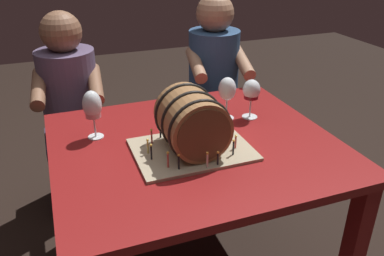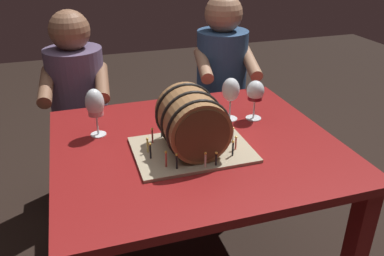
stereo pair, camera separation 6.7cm
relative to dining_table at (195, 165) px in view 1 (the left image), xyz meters
The scene contains 7 objects.
dining_table is the anchor object (origin of this frame).
barrel_cake 0.24m from the dining_table, 120.05° to the right, with size 0.45×0.33×0.25m.
wine_glass_rose 0.48m from the dining_table, 153.34° to the left, with size 0.08×0.08×0.21m.
wine_glass_empty 0.37m from the dining_table, 37.44° to the left, with size 0.08×0.08×0.20m.
wine_glass_red 0.42m from the dining_table, 23.13° to the left, with size 0.08×0.08×0.18m.
person_seated_left 0.91m from the dining_table, 118.20° to the left, with size 0.37×0.47×1.15m.
person_seated_right 0.91m from the dining_table, 61.86° to the left, with size 0.39×0.49×1.19m.
Camera 1 is at (-0.51, -1.32, 1.50)m, focal length 37.04 mm.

